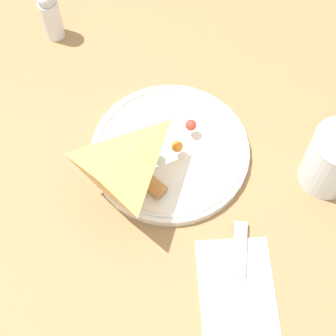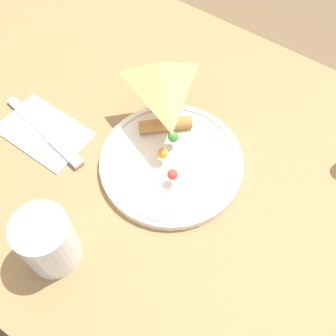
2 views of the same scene
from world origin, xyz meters
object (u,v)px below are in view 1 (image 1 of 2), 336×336
at_px(plate_pizza, 169,150).
at_px(milk_glass, 333,161).
at_px(salt_shaker, 50,14).
at_px(butter_knife, 238,286).
at_px(dining_table, 173,259).
at_px(napkin_folded, 237,295).

bearing_deg(plate_pizza, milk_glass, 76.40).
bearing_deg(salt_shaker, milk_glass, 52.52).
relative_size(butter_knife, salt_shaker, 2.09).
distance_m(dining_table, salt_shaker, 0.48).
bearing_deg(napkin_folded, butter_knife, 169.39).
distance_m(plate_pizza, butter_knife, 0.24).
bearing_deg(dining_table, milk_glass, 108.78).
xyz_separation_m(milk_glass, salt_shaker, (-0.33, -0.43, 0.00)).
bearing_deg(butter_knife, dining_table, -123.68).
bearing_deg(dining_table, plate_pizza, 178.10).
relative_size(dining_table, milk_glass, 11.53).
distance_m(milk_glass, salt_shaker, 0.54).
relative_size(napkin_folded, salt_shaker, 1.60).
height_order(plate_pizza, salt_shaker, salt_shaker).
xyz_separation_m(milk_glass, butter_knife, (0.16, -0.16, -0.04)).
bearing_deg(salt_shaker, dining_table, 24.07).
distance_m(plate_pizza, milk_glass, 0.25).
xyz_separation_m(dining_table, plate_pizza, (-0.14, 0.00, 0.11)).
bearing_deg(plate_pizza, butter_knife, 19.47).
distance_m(milk_glass, napkin_folded, 0.25).
xyz_separation_m(dining_table, milk_glass, (-0.08, 0.25, 0.15)).
xyz_separation_m(napkin_folded, butter_knife, (-0.01, 0.00, 0.00)).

